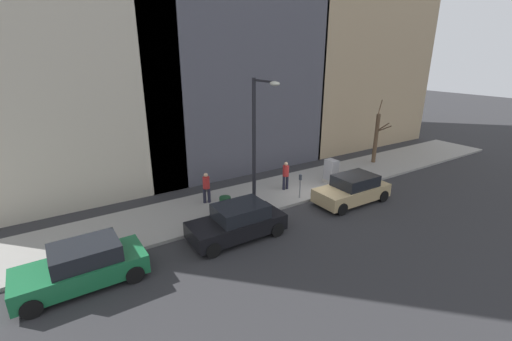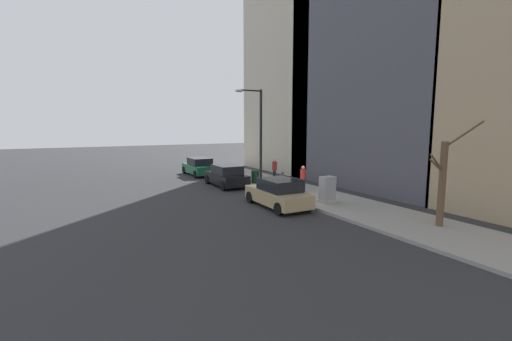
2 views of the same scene
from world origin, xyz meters
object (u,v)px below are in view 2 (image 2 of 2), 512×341
parking_meter (282,180)px  trash_bin (255,177)px  parked_car_tan (278,193)px  office_tower_right (321,21)px  pedestrian_near_meter (303,177)px  parked_car_black (227,176)px  parked_car_green (199,167)px  bare_tree (443,182)px  pedestrian_midblock (274,168)px  utility_box (327,190)px  streetlamp (257,130)px

parking_meter → trash_bin: bearing=84.1°
parked_car_tan → office_tower_right: bearing=45.7°
pedestrian_near_meter → parked_car_black: bearing=-149.5°
parked_car_green → bare_tree: size_ratio=0.97×
parked_car_tan → parking_meter: parked_car_tan is taller
parking_meter → pedestrian_midblock: size_ratio=0.81×
pedestrian_near_meter → pedestrian_midblock: size_ratio=1.00×
bare_tree → utility_box: bearing=103.0°
utility_box → streetlamp: streetlamp is taller
bare_tree → office_tower_right: 23.88m
parked_car_green → utility_box: 14.30m
utility_box → trash_bin: size_ratio=1.59×
parked_car_black → parking_meter: bearing=-71.1°
parked_car_black → pedestrian_midblock: pedestrian_midblock is taller
parked_car_black → office_tower_right: (12.19, 5.14, 13.48)m
parked_car_tan → bare_tree: (3.84, -6.51, 1.28)m
parking_meter → utility_box: 3.26m
parked_car_green → trash_bin: size_ratio=4.69×
utility_box → pedestrian_near_meter: bearing=79.0°
parked_car_tan → bare_tree: bearing=-58.5°
parked_car_black → utility_box: 8.34m
parked_car_green → parked_car_black: bearing=-91.4°
parked_car_green → pedestrian_near_meter: (2.97, -11.07, 0.35)m
parked_car_tan → parked_car_black: (0.10, 7.07, 0.00)m
streetlamp → pedestrian_midblock: 4.10m
bare_tree → pedestrian_near_meter: (-0.70, 8.63, -0.93)m
parked_car_tan → bare_tree: bare_tree is taller
streetlamp → office_tower_right: office_tower_right is taller
parked_car_green → parking_meter: parked_car_green is taller
parking_meter → parked_car_tan: bearing=-127.3°
utility_box → pedestrian_midblock: bearing=80.1°
pedestrian_near_meter → parked_car_tan: bearing=-57.1°
pedestrian_midblock → pedestrian_near_meter: bearing=8.1°
parked_car_tan → office_tower_right: office_tower_right is taller
parked_car_black → parked_car_green: 6.12m
trash_bin → pedestrian_near_meter: (0.99, -4.47, 0.49)m
bare_tree → pedestrian_midblock: 13.32m
streetlamp → pedestrian_near_meter: size_ratio=3.92×
parked_car_green → office_tower_right: office_tower_right is taller
pedestrian_midblock → utility_box: bearing=7.4°
bare_tree → trash_bin: bearing=97.3°
parked_car_green → office_tower_right: (12.12, -0.99, 13.48)m
office_tower_right → pedestrian_near_meter: bearing=-132.2°
streetlamp → office_tower_right: 16.42m
pedestrian_near_meter → office_tower_right: (9.15, 10.08, 13.13)m
parked_car_green → streetlamp: (1.36, -8.06, 3.28)m
bare_tree → parked_car_green: bearing=100.6°
trash_bin → office_tower_right: 17.88m
parked_car_black → bare_tree: 14.14m
parking_meter → streetlamp: size_ratio=0.21×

